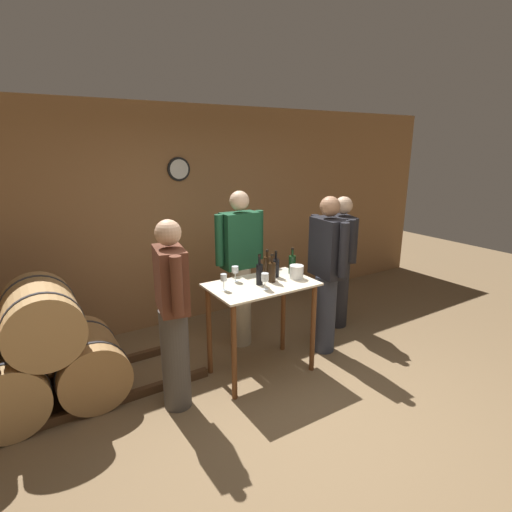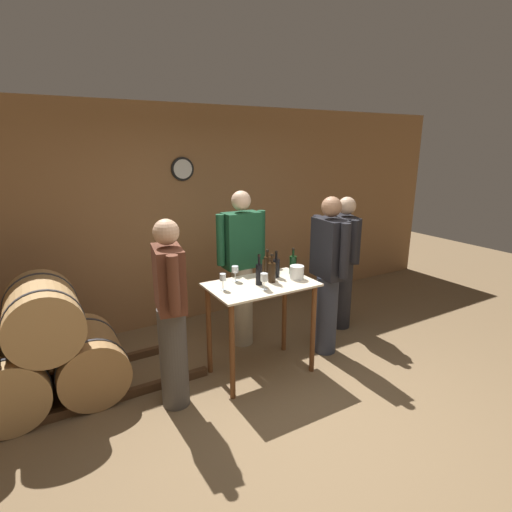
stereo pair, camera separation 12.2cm
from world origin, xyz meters
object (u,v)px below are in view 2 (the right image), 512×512
(wine_bottle_left, at_px, (272,272))
(person_visitor_with_scarf, at_px, (242,266))
(wine_bottle_center, at_px, (267,267))
(wine_bottle_far_left, at_px, (259,273))
(person_visitor_bearded, at_px, (171,312))
(wine_glass_near_left, at_px, (223,278))
(person_host, at_px, (344,261))
(wine_bottle_right, at_px, (276,267))
(person_visitor_near_door, at_px, (328,273))
(ice_bucket, at_px, (297,272))
(wine_glass_near_right, at_px, (264,278))
(wine_bottle_far_right, at_px, (293,264))
(wine_glass_near_center, at_px, (235,270))

(wine_bottle_left, relative_size, person_visitor_with_scarf, 0.16)
(wine_bottle_center, relative_size, person_visitor_with_scarf, 0.17)
(wine_bottle_far_left, bearing_deg, person_visitor_bearded, -176.44)
(wine_glass_near_left, height_order, person_host, person_host)
(wine_bottle_far_left, xyz_separation_m, wine_bottle_center, (0.17, 0.13, 0.00))
(wine_bottle_right, bearing_deg, wine_glass_near_left, -174.17)
(person_visitor_bearded, bearing_deg, person_visitor_near_door, 2.35)
(ice_bucket, xyz_separation_m, person_visitor_with_scarf, (-0.25, 0.69, -0.08))
(wine_bottle_center, bearing_deg, wine_bottle_right, -11.91)
(wine_bottle_center, xyz_separation_m, wine_bottle_right, (0.09, -0.02, -0.02))
(wine_bottle_center, bearing_deg, wine_glass_near_right, -126.92)
(wine_bottle_far_left, relative_size, wine_glass_near_left, 1.93)
(wine_bottle_center, relative_size, person_visitor_bearded, 0.17)
(wine_bottle_right, xyz_separation_m, person_host, (1.18, 0.30, -0.18))
(wine_bottle_far_right, xyz_separation_m, person_visitor_with_scarf, (-0.30, 0.54, -0.11))
(wine_glass_near_left, height_order, person_visitor_near_door, person_visitor_near_door)
(wine_glass_near_right, bearing_deg, wine_bottle_right, 40.18)
(wine_bottle_center, bearing_deg, wine_bottle_far_right, -3.81)
(person_visitor_with_scarf, bearing_deg, wine_bottle_far_left, -104.05)
(person_visitor_bearded, bearing_deg, wine_glass_near_left, 10.52)
(wine_bottle_center, height_order, person_host, person_host)
(ice_bucket, xyz_separation_m, person_host, (1.03, 0.45, -0.15))
(wine_glass_near_right, bearing_deg, wine_bottle_left, 39.04)
(wine_bottle_center, relative_size, wine_bottle_far_right, 1.07)
(wine_bottle_far_left, distance_m, wine_bottle_right, 0.28)
(wine_bottle_center, bearing_deg, wine_bottle_left, -101.52)
(wine_bottle_far_left, height_order, wine_bottle_center, wine_bottle_far_left)
(wine_bottle_center, bearing_deg, person_host, 12.57)
(wine_bottle_right, height_order, wine_glass_near_center, wine_bottle_right)
(person_host, bearing_deg, wine_bottle_left, -162.56)
(ice_bucket, bearing_deg, person_visitor_near_door, 7.39)
(ice_bucket, bearing_deg, person_visitor_bearded, -179.43)
(wine_glass_near_left, distance_m, person_visitor_with_scarf, 0.81)
(person_host, bearing_deg, wine_glass_near_left, -168.50)
(wine_bottle_right, bearing_deg, wine_bottle_left, -138.19)
(wine_glass_near_center, relative_size, person_host, 0.09)
(wine_bottle_far_right, relative_size, person_host, 0.17)
(wine_bottle_center, distance_m, wine_glass_near_center, 0.33)
(wine_glass_near_right, bearing_deg, person_host, 20.45)
(wine_glass_near_left, height_order, wine_glass_near_center, wine_glass_near_left)
(person_visitor_bearded, bearing_deg, wine_bottle_center, 9.71)
(wine_glass_near_left, bearing_deg, wine_glass_near_right, -29.10)
(wine_bottle_center, bearing_deg, person_visitor_near_door, -8.93)
(wine_bottle_center, height_order, wine_glass_near_left, wine_bottle_center)
(wine_glass_near_right, xyz_separation_m, person_visitor_near_door, (0.89, 0.16, -0.14))
(wine_bottle_far_left, distance_m, wine_bottle_left, 0.14)
(wine_glass_near_center, bearing_deg, ice_bucket, -23.68)
(wine_glass_near_left, distance_m, person_visitor_near_door, 1.23)
(wine_bottle_center, height_order, person_visitor_with_scarf, person_visitor_with_scarf)
(wine_bottle_right, distance_m, person_visitor_near_door, 0.62)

